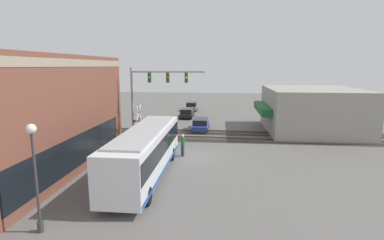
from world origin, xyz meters
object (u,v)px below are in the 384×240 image
(city_bus, at_px, (146,151))
(pedestrian_near_bus, at_px, (183,145))
(parked_car_black, at_px, (187,113))
(pedestrian_at_crossing, at_px, (139,136))
(streetlamp, at_px, (35,169))
(parked_car_blue, at_px, (201,125))
(parked_car_grey, at_px, (192,107))
(crossing_signal, at_px, (139,121))

(city_bus, height_order, pedestrian_near_bus, city_bus)
(parked_car_black, relative_size, pedestrian_at_crossing, 2.48)
(streetlamp, relative_size, pedestrian_near_bus, 2.69)
(parked_car_blue, relative_size, parked_car_grey, 1.04)
(parked_car_grey, bearing_deg, parked_car_black, -180.00)
(streetlamp, distance_m, parked_car_blue, 23.41)
(parked_car_blue, bearing_deg, crossing_signal, 143.73)
(streetlamp, bearing_deg, pedestrian_near_bus, -21.94)
(parked_car_black, xyz_separation_m, pedestrian_at_crossing, (-15.76, 2.68, 0.26))
(city_bus, bearing_deg, pedestrian_at_crossing, 18.73)
(pedestrian_near_bus, bearing_deg, parked_car_black, 5.66)
(city_bus, bearing_deg, pedestrian_near_bus, -20.89)
(pedestrian_at_crossing, xyz_separation_m, pedestrian_near_bus, (-3.02, -4.54, 0.06))
(parked_car_black, xyz_separation_m, pedestrian_near_bus, (-18.78, -1.86, 0.32))
(streetlamp, bearing_deg, parked_car_blue, -13.97)
(city_bus, relative_size, pedestrian_near_bus, 6.42)
(streetlamp, xyz_separation_m, parked_car_black, (30.91, -3.03, -2.35))
(crossing_signal, bearing_deg, streetlamp, 178.82)
(parked_car_blue, xyz_separation_m, pedestrian_at_crossing, (-7.45, 5.28, 0.24))
(crossing_signal, height_order, pedestrian_near_bus, crossing_signal)
(crossing_signal, height_order, streetlamp, streetlamp)
(parked_car_blue, xyz_separation_m, pedestrian_near_bus, (-10.47, 0.74, 0.30))
(parked_car_black, bearing_deg, city_bus, 180.00)
(parked_car_blue, xyz_separation_m, parked_car_black, (8.30, 2.60, -0.02))
(crossing_signal, bearing_deg, parked_car_grey, -6.85)
(parked_car_blue, height_order, pedestrian_at_crossing, pedestrian_at_crossing)
(parked_car_grey, relative_size, pedestrian_near_bus, 2.47)
(streetlamp, relative_size, parked_car_black, 1.15)
(crossing_signal, bearing_deg, city_bus, -161.53)
(city_bus, bearing_deg, parked_car_blue, -9.61)
(streetlamp, bearing_deg, crossing_signal, -1.18)
(crossing_signal, distance_m, pedestrian_near_bus, 5.76)
(crossing_signal, height_order, parked_car_grey, crossing_signal)
(streetlamp, relative_size, parked_car_grey, 1.09)
(streetlamp, xyz_separation_m, parked_car_grey, (37.92, -3.03, -2.30))
(crossing_signal, distance_m, streetlamp, 15.39)
(parked_car_blue, distance_m, pedestrian_near_bus, 10.50)
(parked_car_blue, distance_m, pedestrian_at_crossing, 9.13)
(parked_car_blue, height_order, pedestrian_near_bus, pedestrian_near_bus)
(parked_car_blue, bearing_deg, city_bus, 170.39)
(city_bus, bearing_deg, parked_car_grey, -0.00)
(crossing_signal, distance_m, parked_car_grey, 22.77)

